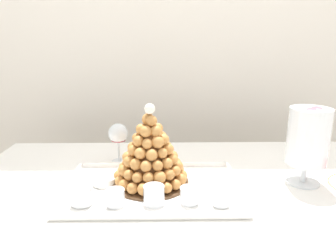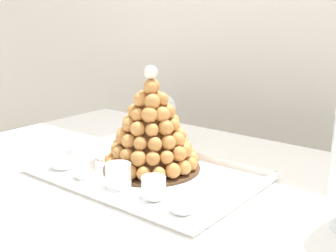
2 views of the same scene
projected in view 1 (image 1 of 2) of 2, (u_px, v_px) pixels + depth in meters
backdrop_wall at (181, 40)px, 1.70m from camera, size 4.80×0.10×2.50m
buffet_table at (193, 207)px, 1.07m from camera, size 1.61×0.92×0.78m
serving_tray at (153, 188)px, 1.01m from camera, size 0.56×0.37×0.02m
croquembouche at (150, 154)px, 1.02m from camera, size 0.25×0.25×0.27m
dessert_cup_left at (82, 196)px, 0.91m from camera, size 0.06×0.06×0.05m
dessert_cup_mid_left at (116, 198)px, 0.90m from camera, size 0.05×0.05×0.05m
dessert_cup_centre at (154, 196)px, 0.91m from camera, size 0.06×0.06×0.06m
dessert_cup_mid_right at (189, 196)px, 0.92m from camera, size 0.06×0.06×0.05m
dessert_cup_right at (221, 198)px, 0.90m from camera, size 0.05×0.05×0.05m
creme_brulee_ramekin at (105, 179)px, 1.04m from camera, size 0.08×0.08×0.03m
macaron_goblet at (308, 137)px, 1.02m from camera, size 0.13×0.13×0.28m
wine_glass at (118, 135)px, 1.22m from camera, size 0.08×0.08×0.16m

